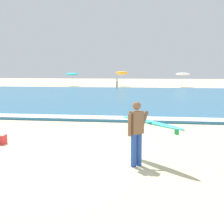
# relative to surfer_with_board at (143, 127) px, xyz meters

# --- Properties ---
(ground_plane) EXTENTS (160.00, 160.00, 0.00)m
(ground_plane) POSITION_rel_surfer_with_board_xyz_m (-2.79, 0.71, -1.03)
(ground_plane) COLOR beige
(sea) EXTENTS (120.00, 28.00, 0.14)m
(sea) POSITION_rel_surfer_with_board_xyz_m (-2.79, 20.63, -0.96)
(sea) COLOR teal
(sea) RESTS_ON ground
(surf_foam) EXTENTS (120.00, 1.20, 0.01)m
(surf_foam) POSITION_rel_surfer_with_board_xyz_m (-2.79, 7.23, -0.88)
(surf_foam) COLOR white
(surf_foam) RESTS_ON sea
(surfer_with_board) EXTENTS (1.91, 1.98, 1.73)m
(surfer_with_board) POSITION_rel_surfer_with_board_xyz_m (0.00, 0.00, 0.00)
(surfer_with_board) COLOR #284CA3
(surfer_with_board) RESTS_ON ground
(beach_umbrella_0) EXTENTS (2.06, 2.08, 2.15)m
(beach_umbrella_0) POSITION_rel_surfer_with_board_xyz_m (-12.65, 39.46, 0.87)
(beach_umbrella_0) COLOR beige
(beach_umbrella_0) RESTS_ON ground
(beach_umbrella_1) EXTENTS (2.00, 2.03, 2.37)m
(beach_umbrella_1) POSITION_rel_surfer_with_board_xyz_m (-4.87, 39.39, 1.02)
(beach_umbrella_1) COLOR beige
(beach_umbrella_1) RESTS_ON ground
(beach_umbrella_2) EXTENTS (2.08, 2.09, 2.17)m
(beach_umbrella_2) POSITION_rel_surfer_with_board_xyz_m (4.17, 38.51, 0.90)
(beach_umbrella_2) COLOR beige
(beach_umbrella_2) RESTS_ON ground
(beachgoer_near_row_left) EXTENTS (0.32, 0.20, 1.58)m
(beachgoer_near_row_left) POSITION_rel_surfer_with_board_xyz_m (-5.28, 36.87, -0.18)
(beachgoer_near_row_left) COLOR #383842
(beachgoer_near_row_left) RESTS_ON ground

